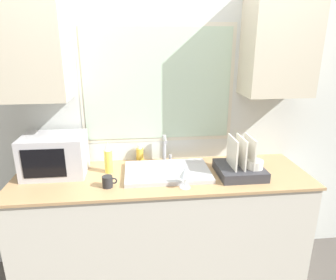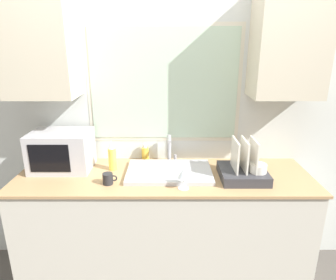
{
  "view_description": "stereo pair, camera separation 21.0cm",
  "coord_description": "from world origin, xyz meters",
  "px_view_note": "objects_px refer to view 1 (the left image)",
  "views": [
    {
      "loc": [
        -0.18,
        -1.7,
        1.87
      ],
      "look_at": [
        0.04,
        0.29,
        1.21
      ],
      "focal_mm": 32.0,
      "sensor_mm": 36.0,
      "label": 1
    },
    {
      "loc": [
        0.03,
        -1.71,
        1.87
      ],
      "look_at": [
        0.04,
        0.29,
        1.21
      ],
      "focal_mm": 32.0,
      "sensor_mm": 36.0,
      "label": 2
    }
  ],
  "objects_px": {
    "soap_bottle": "(140,154)",
    "spray_bottle": "(108,158)",
    "faucet": "(165,147)",
    "microwave": "(55,155)",
    "mug_near_sink": "(108,182)",
    "dish_rack": "(241,167)",
    "wine_glass": "(185,173)"
  },
  "relations": [
    {
      "from": "soap_bottle",
      "to": "mug_near_sink",
      "type": "relative_size",
      "value": 1.45
    },
    {
      "from": "faucet",
      "to": "microwave",
      "type": "bearing_deg",
      "value": -171.49
    },
    {
      "from": "microwave",
      "to": "mug_near_sink",
      "type": "distance_m",
      "value": 0.49
    },
    {
      "from": "microwave",
      "to": "dish_rack",
      "type": "height_order",
      "value": "microwave"
    },
    {
      "from": "dish_rack",
      "to": "spray_bottle",
      "type": "bearing_deg",
      "value": 170.97
    },
    {
      "from": "spray_bottle",
      "to": "mug_near_sink",
      "type": "distance_m",
      "value": 0.26
    },
    {
      "from": "faucet",
      "to": "dish_rack",
      "type": "xyz_separation_m",
      "value": [
        0.53,
        -0.3,
        -0.07
      ]
    },
    {
      "from": "dish_rack",
      "to": "soap_bottle",
      "type": "distance_m",
      "value": 0.81
    },
    {
      "from": "faucet",
      "to": "microwave",
      "type": "relative_size",
      "value": 0.51
    },
    {
      "from": "faucet",
      "to": "mug_near_sink",
      "type": "xyz_separation_m",
      "value": [
        -0.43,
        -0.39,
        -0.09
      ]
    },
    {
      "from": "faucet",
      "to": "wine_glass",
      "type": "relative_size",
      "value": 1.54
    },
    {
      "from": "faucet",
      "to": "dish_rack",
      "type": "relative_size",
      "value": 0.68
    },
    {
      "from": "faucet",
      "to": "dish_rack",
      "type": "distance_m",
      "value": 0.61
    },
    {
      "from": "spray_bottle",
      "to": "soap_bottle",
      "type": "distance_m",
      "value": 0.31
    },
    {
      "from": "microwave",
      "to": "soap_bottle",
      "type": "bearing_deg",
      "value": 14.94
    },
    {
      "from": "dish_rack",
      "to": "wine_glass",
      "type": "bearing_deg",
      "value": -160.4
    },
    {
      "from": "dish_rack",
      "to": "mug_near_sink",
      "type": "height_order",
      "value": "dish_rack"
    },
    {
      "from": "microwave",
      "to": "soap_bottle",
      "type": "xyz_separation_m",
      "value": [
        0.63,
        0.17,
        -0.09
      ]
    },
    {
      "from": "faucet",
      "to": "spray_bottle",
      "type": "bearing_deg",
      "value": -161.69
    },
    {
      "from": "microwave",
      "to": "spray_bottle",
      "type": "bearing_deg",
      "value": -3.18
    },
    {
      "from": "microwave",
      "to": "mug_near_sink",
      "type": "bearing_deg",
      "value": -33.72
    },
    {
      "from": "soap_bottle",
      "to": "spray_bottle",
      "type": "bearing_deg",
      "value": -141.51
    },
    {
      "from": "microwave",
      "to": "spray_bottle",
      "type": "xyz_separation_m",
      "value": [
        0.39,
        -0.02,
        -0.03
      ]
    },
    {
      "from": "faucet",
      "to": "microwave",
      "type": "xyz_separation_m",
      "value": [
        -0.83,
        -0.12,
        0.02
      ]
    },
    {
      "from": "microwave",
      "to": "mug_near_sink",
      "type": "relative_size",
      "value": 4.37
    },
    {
      "from": "dish_rack",
      "to": "spray_bottle",
      "type": "xyz_separation_m",
      "value": [
        -0.97,
        0.15,
        0.05
      ]
    },
    {
      "from": "dish_rack",
      "to": "soap_bottle",
      "type": "bearing_deg",
      "value": 154.98
    },
    {
      "from": "spray_bottle",
      "to": "wine_glass",
      "type": "xyz_separation_m",
      "value": [
        0.53,
        -0.31,
        -0.01
      ]
    },
    {
      "from": "microwave",
      "to": "soap_bottle",
      "type": "relative_size",
      "value": 3.01
    },
    {
      "from": "mug_near_sink",
      "to": "microwave",
      "type": "bearing_deg",
      "value": 146.28
    },
    {
      "from": "mug_near_sink",
      "to": "faucet",
      "type": "bearing_deg",
      "value": 42.37
    },
    {
      "from": "mug_near_sink",
      "to": "soap_bottle",
      "type": "bearing_deg",
      "value": 62.49
    }
  ]
}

